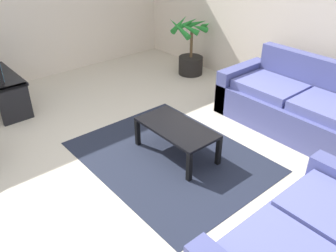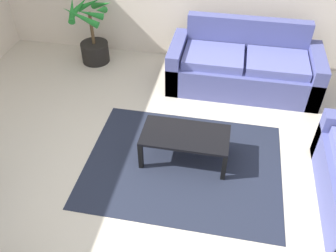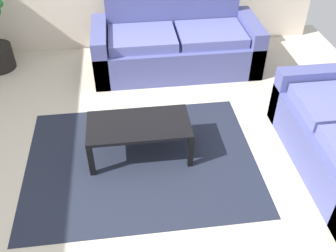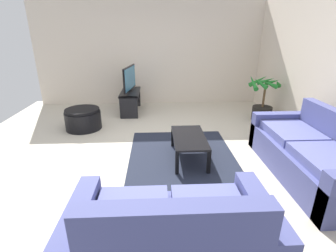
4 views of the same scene
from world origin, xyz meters
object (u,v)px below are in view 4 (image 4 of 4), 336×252
at_px(couch_loveseat, 172,238).
at_px(tv, 130,78).
at_px(couch_main, 312,156).
at_px(potted_palm, 263,103).
at_px(tv_stand, 131,99).
at_px(coffee_table, 189,140).
at_px(ottoman, 83,119).

relative_size(couch_loveseat, tv, 1.68).
relative_size(couch_main, potted_palm, 2.05).
xyz_separation_m(tv_stand, potted_palm, (0.78, 3.03, 0.06)).
relative_size(couch_main, tv_stand, 1.90).
height_order(couch_main, tv, tv).
bearing_deg(couch_loveseat, tv, -170.60).
height_order(couch_main, coffee_table, couch_main).
distance_m(couch_loveseat, tv, 4.55).
bearing_deg(couch_main, tv, -138.38).
bearing_deg(potted_palm, couch_main, -6.35).
bearing_deg(coffee_table, couch_main, 70.25).
relative_size(tv_stand, ottoman, 1.52).
xyz_separation_m(couch_main, ottoman, (-1.99, -3.65, -0.09)).
relative_size(tv_stand, coffee_table, 1.14).
distance_m(couch_main, tv, 4.20).
distance_m(couch_main, coffee_table, 1.73).
height_order(couch_main, couch_loveseat, same).
bearing_deg(tv, tv_stand, -98.92).
bearing_deg(tv, couch_loveseat, 9.40).
xyz_separation_m(couch_loveseat, potted_palm, (-3.68, 2.29, 0.10)).
bearing_deg(tv_stand, coffee_table, 24.26).
distance_m(couch_main, tv_stand, 4.16).
xyz_separation_m(couch_loveseat, coffee_table, (-1.93, 0.40, 0.03)).
height_order(couch_main, tv_stand, couch_main).
bearing_deg(potted_palm, tv, -104.43).
bearing_deg(ottoman, tv, 141.80).
bearing_deg(potted_palm, tv_stand, -104.42).
height_order(tv_stand, coffee_table, tv_stand).
bearing_deg(coffee_table, tv_stand, -155.74).
height_order(couch_loveseat, tv_stand, couch_loveseat).
relative_size(tv, ottoman, 1.38).
distance_m(tv, potted_palm, 3.15).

